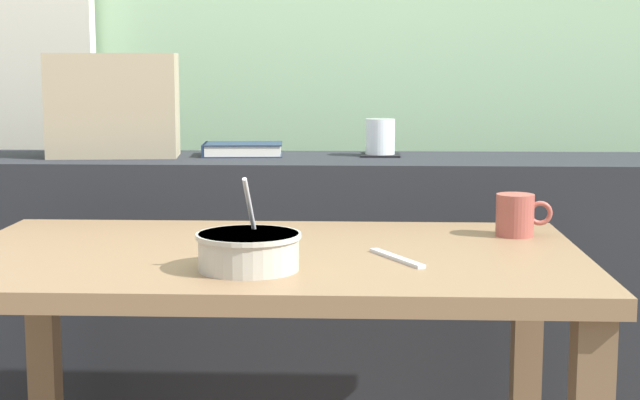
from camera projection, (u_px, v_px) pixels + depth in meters
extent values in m
cube|color=#23262B|center=(268.00, 316.00, 2.49)|extent=(2.80, 0.37, 0.82)
cube|color=brown|center=(46.00, 389.00, 2.15)|extent=(0.06, 0.06, 0.68)
cube|color=brown|center=(525.00, 396.00, 2.10)|extent=(0.06, 0.06, 0.68)
cube|color=#846647|center=(269.00, 260.00, 1.79)|extent=(1.16, 0.68, 0.03)
cube|color=black|center=(380.00, 155.00, 2.47)|extent=(0.10, 0.10, 0.00)
cylinder|color=white|center=(380.00, 136.00, 2.46)|extent=(0.07, 0.07, 0.09)
cylinder|color=orange|center=(380.00, 143.00, 2.46)|extent=(0.07, 0.07, 0.05)
cube|color=#1E2D47|center=(243.00, 155.00, 2.48)|extent=(0.21, 0.15, 0.00)
cube|color=silver|center=(243.00, 149.00, 2.48)|extent=(0.20, 0.14, 0.03)
cube|color=#1E2D47|center=(243.00, 144.00, 2.48)|extent=(0.21, 0.15, 0.00)
cube|color=#1E2D47|center=(205.00, 149.00, 2.47)|extent=(0.02, 0.14, 0.03)
cube|color=tan|center=(113.00, 105.00, 2.43)|extent=(0.33, 0.17, 0.26)
cylinder|color=#BCB7A8|center=(249.00, 252.00, 1.62)|extent=(0.17, 0.17, 0.06)
cylinder|color=#BCB7A8|center=(249.00, 236.00, 1.62)|extent=(0.18, 0.18, 0.01)
cylinder|color=brown|center=(249.00, 254.00, 1.62)|extent=(0.15, 0.15, 0.04)
cylinder|color=silver|center=(252.00, 217.00, 1.64)|extent=(0.02, 0.10, 0.15)
ellipsoid|color=silver|center=(253.00, 241.00, 1.67)|extent=(0.03, 0.05, 0.01)
cube|color=silver|center=(397.00, 258.00, 1.71)|extent=(0.09, 0.16, 0.01)
cylinder|color=#9E4C42|center=(515.00, 215.00, 1.94)|extent=(0.08, 0.08, 0.08)
torus|color=#9E4C42|center=(540.00, 213.00, 1.93)|extent=(0.05, 0.01, 0.05)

